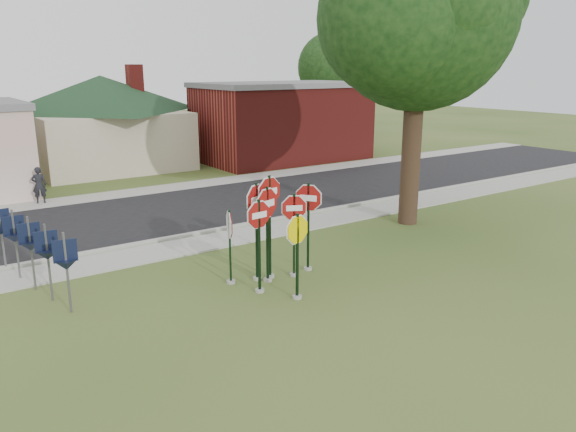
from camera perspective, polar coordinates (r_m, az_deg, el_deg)
ground at (r=14.38m, az=1.33°, el=-8.41°), size 120.00×120.00×0.00m
sidewalk_near at (r=18.82m, az=-8.58°, el=-2.75°), size 60.00×1.60×0.06m
road at (r=22.80m, az=-13.63°, el=0.11°), size 60.00×7.00×0.04m
sidewalk_far at (r=26.75m, az=-17.01°, el=2.08°), size 60.00×1.60×0.06m
curb at (r=19.67m, az=-9.89°, el=-1.90°), size 60.00×0.20×0.14m
stop_sign_center at (r=14.96m, az=-2.12°, el=-0.36°), size 1.09×0.37×2.77m
stop_sign_yellow at (r=13.92m, az=0.95°, el=-3.05°), size 1.01×0.24×2.33m
stop_sign_left at (r=14.28m, az=-2.96°, el=-1.81°), size 1.00×0.24×2.59m
stop_sign_right at (r=15.41m, az=0.62°, el=-0.88°), size 0.90×0.43×2.46m
stop_sign_back_right at (r=15.18m, az=-1.89°, el=0.53°), size 1.09×0.24×3.01m
stop_sign_back_left at (r=15.05m, az=-3.23°, el=-0.04°), size 1.05×0.47×2.85m
stop_sign_far_right at (r=15.83m, az=2.08°, el=0.19°), size 0.66×0.86×2.67m
stop_sign_far_left at (r=15.02m, az=-5.94°, el=-2.26°), size 0.34×0.94×2.15m
route_sign_row at (r=15.98m, az=-24.70°, el=-2.73°), size 1.43×4.63×2.00m
building_house at (r=34.15m, az=-18.36°, el=10.80°), size 11.60×11.60×6.20m
building_brick at (r=35.39m, az=-0.59°, el=9.65°), size 10.20×6.20×4.75m
oak_tree at (r=20.91m, az=13.18°, el=19.44°), size 10.30×9.70×10.83m
bg_tree_right at (r=47.24m, az=4.50°, el=14.81°), size 5.60×5.60×8.40m
pedestrian at (r=25.99m, az=-23.97°, el=2.90°), size 0.64×0.49×1.56m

